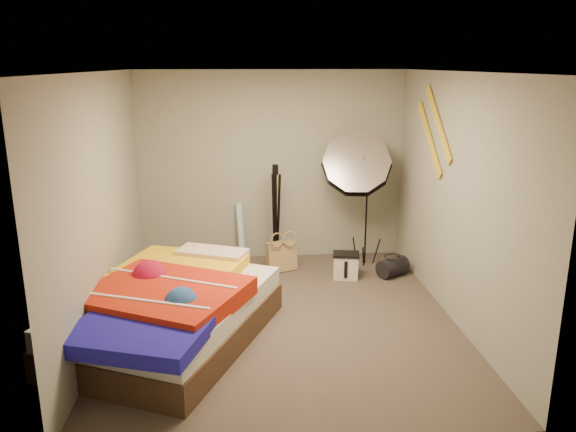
{
  "coord_description": "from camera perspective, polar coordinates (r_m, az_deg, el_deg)",
  "views": [
    {
      "loc": [
        -0.41,
        -5.33,
        2.58
      ],
      "look_at": [
        0.1,
        0.6,
        0.95
      ],
      "focal_mm": 35.0,
      "sensor_mm": 36.0,
      "label": 1
    }
  ],
  "objects": [
    {
      "name": "wall_back",
      "position": [
        7.46,
        -1.7,
        5.04
      ],
      "size": [
        3.5,
        0.0,
        3.5
      ],
      "primitive_type": "plane",
      "rotation": [
        1.57,
        0.0,
        0.0
      ],
      "color": "gray",
      "rests_on": "floor"
    },
    {
      "name": "wall_left",
      "position": [
        5.66,
        -18.47,
        0.91
      ],
      "size": [
        0.0,
        4.0,
        4.0
      ],
      "primitive_type": "plane",
      "rotation": [
        1.57,
        0.0,
        1.57
      ],
      "color": "gray",
      "rests_on": "floor"
    },
    {
      "name": "wrapping_roll",
      "position": [
        7.56,
        -4.83,
        -1.65
      ],
      "size": [
        0.15,
        0.23,
        0.77
      ],
      "primitive_type": "cylinder",
      "rotation": [
        -0.17,
        0.0,
        0.31
      ],
      "color": "#67BAD7",
      "rests_on": "floor"
    },
    {
      "name": "bed",
      "position": [
        5.5,
        -11.91,
        -9.37
      ],
      "size": [
        2.23,
        2.66,
        0.63
      ],
      "color": "#483121",
      "rests_on": "floor"
    },
    {
      "name": "tote_bag",
      "position": [
        7.18,
        -0.66,
        -4.1
      ],
      "size": [
        0.42,
        0.29,
        0.4
      ],
      "primitive_type": "cube",
      "rotation": [
        -0.14,
        0.0,
        0.35
      ],
      "color": "tan",
      "rests_on": "floor"
    },
    {
      "name": "ceiling",
      "position": [
        5.35,
        -0.53,
        14.45
      ],
      "size": [
        4.0,
        4.0,
        0.0
      ],
      "primitive_type": "plane",
      "rotation": [
        3.14,
        0.0,
        0.0
      ],
      "color": "silver",
      "rests_on": "wall_back"
    },
    {
      "name": "wall_right",
      "position": [
        5.91,
        16.69,
        1.64
      ],
      "size": [
        0.0,
        4.0,
        4.0
      ],
      "primitive_type": "plane",
      "rotation": [
        1.57,
        0.0,
        -1.57
      ],
      "color": "gray",
      "rests_on": "floor"
    },
    {
      "name": "wall_stripe_lower",
      "position": [
        6.6,
        14.19,
        7.62
      ],
      "size": [
        0.02,
        0.91,
        0.78
      ],
      "primitive_type": "cube",
      "rotation": [
        0.7,
        0.0,
        0.0
      ],
      "color": "gold",
      "rests_on": "wall_right"
    },
    {
      "name": "duffel_bag",
      "position": [
        7.15,
        10.6,
        -5.12
      ],
      "size": [
        0.44,
        0.4,
        0.23
      ],
      "primitive_type": "cylinder",
      "rotation": [
        0.0,
        1.57,
        0.55
      ],
      "color": "black",
      "rests_on": "floor"
    },
    {
      "name": "wall_front",
      "position": [
        3.61,
        1.99,
        -6.3
      ],
      "size": [
        3.5,
        0.0,
        3.5
      ],
      "primitive_type": "plane",
      "rotation": [
        -1.57,
        0.0,
        0.0
      ],
      "color": "gray",
      "rests_on": "floor"
    },
    {
      "name": "photo_umbrella",
      "position": [
        7.12,
        6.96,
        5.09
      ],
      "size": [
        1.14,
        0.89,
        1.85
      ],
      "color": "black",
      "rests_on": "floor"
    },
    {
      "name": "camera_tripod",
      "position": [
        7.19,
        -1.28,
        0.74
      ],
      "size": [
        0.07,
        0.07,
        1.35
      ],
      "color": "black",
      "rests_on": "floor"
    },
    {
      "name": "floor",
      "position": [
        5.94,
        -0.47,
        -10.44
      ],
      "size": [
        4.0,
        4.0,
        0.0
      ],
      "primitive_type": "plane",
      "color": "#4A4239",
      "rests_on": "ground"
    },
    {
      "name": "camera_case",
      "position": [
        6.99,
        5.89,
        -5.13
      ],
      "size": [
        0.33,
        0.26,
        0.3
      ],
      "primitive_type": "cube",
      "rotation": [
        0.0,
        0.0,
        -0.18
      ],
      "color": "silver",
      "rests_on": "floor"
    },
    {
      "name": "wall_stripe_upper",
      "position": [
        6.34,
        15.04,
        9.09
      ],
      "size": [
        0.02,
        0.91,
        0.78
      ],
      "primitive_type": "cube",
      "rotation": [
        0.7,
        0.0,
        0.0
      ],
      "color": "gold",
      "rests_on": "wall_right"
    }
  ]
}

